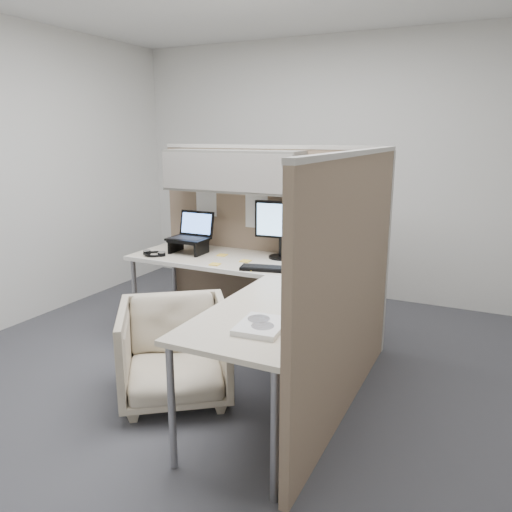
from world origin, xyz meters
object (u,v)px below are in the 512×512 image
at_px(office_chair, 175,347).
at_px(keyboard, 268,269).
at_px(desk, 252,282).
at_px(monitor_left, 281,225).

xyz_separation_m(office_chair, keyboard, (0.32, 0.77, 0.38)).
xyz_separation_m(desk, office_chair, (-0.29, -0.56, -0.33)).
distance_m(desk, monitor_left, 0.67).
bearing_deg(keyboard, office_chair, -125.70).
bearing_deg(office_chair, monitor_left, 40.95).
relative_size(desk, monitor_left, 4.29).
bearing_deg(monitor_left, keyboard, -86.03).
height_order(desk, monitor_left, monitor_left).
height_order(desk, keyboard, keyboard).
height_order(desk, office_chair, desk).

